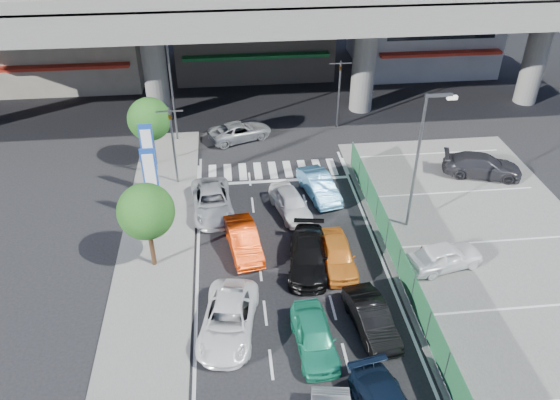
{
  "coord_description": "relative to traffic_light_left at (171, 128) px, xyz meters",
  "views": [
    {
      "loc": [
        -2.85,
        -18.18,
        18.48
      ],
      "look_at": [
        -0.23,
        6.36,
        2.02
      ],
      "focal_mm": 35.0,
      "sensor_mm": 36.0,
      "label": 1
    }
  ],
  "objects": [
    {
      "name": "tree_far",
      "position": [
        -1.6,
        2.5,
        -0.55
      ],
      "size": [
        2.8,
        2.8,
        4.8
      ],
      "color": "#382314",
      "rests_on": "ground"
    },
    {
      "name": "street_lamp_left",
      "position": [
        -0.13,
        6.0,
        0.83
      ],
      "size": [
        1.65,
        0.22,
        8.0
      ],
      "color": "#595B60",
      "rests_on": "ground"
    },
    {
      "name": "parking_lot",
      "position": [
        17.2,
        -10.0,
        -3.91
      ],
      "size": [
        12.0,
        28.0,
        0.06
      ],
      "primitive_type": "cube",
      "color": "#5B5B59",
      "rests_on": "ground"
    },
    {
      "name": "signboard_near",
      "position": [
        -1.0,
        -4.01,
        -0.87
      ],
      "size": [
        0.8,
        0.14,
        4.7
      ],
      "color": "#595B60",
      "rests_on": "ground"
    },
    {
      "name": "signboard_far",
      "position": [
        -1.4,
        -1.01,
        -0.87
      ],
      "size": [
        0.8,
        0.14,
        4.7
      ],
      "color": "#595B60",
      "rests_on": "ground"
    },
    {
      "name": "expressway",
      "position": [
        6.2,
        10.0,
        4.83
      ],
      "size": [
        64.0,
        14.0,
        10.75
      ],
      "color": "#62625E",
      "rests_on": "ground"
    },
    {
      "name": "tree_near",
      "position": [
        -0.8,
        -8.0,
        -0.55
      ],
      "size": [
        2.8,
        2.8,
        4.8
      ],
      "color": "#382314",
      "rests_on": "ground"
    },
    {
      "name": "ground",
      "position": [
        6.2,
        -12.0,
        -3.94
      ],
      "size": [
        120.0,
        120.0,
        0.0
      ],
      "primitive_type": "plane",
      "color": "black",
      "rests_on": "ground"
    },
    {
      "name": "sedan_white_mid_left",
      "position": [
        2.89,
        -12.92,
        -3.25
      ],
      "size": [
        3.1,
        5.28,
        1.38
      ],
      "primitive_type": "imported",
      "rotation": [
        0.0,
        0.0,
        -0.17
      ],
      "color": "white",
      "rests_on": "ground"
    },
    {
      "name": "traffic_light_right",
      "position": [
        11.7,
        7.0,
        0.0
      ],
      "size": [
        1.6,
        1.24,
        5.2
      ],
      "color": "#595B60",
      "rests_on": "ground"
    },
    {
      "name": "hatch_black_mid_right",
      "position": [
        9.23,
        -13.47,
        -3.27
      ],
      "size": [
        1.99,
        4.21,
        1.33
      ],
      "primitive_type": "imported",
      "rotation": [
        0.0,
        0.0,
        0.15
      ],
      "color": "black",
      "rests_on": "ground"
    },
    {
      "name": "building_west",
      "position": [
        -9.8,
        19.97,
        2.56
      ],
      "size": [
        12.0,
        10.9,
        13.0
      ],
      "color": "gray",
      "rests_on": "ground"
    },
    {
      "name": "taxi_orange_right",
      "position": [
        8.57,
        -8.97,
        -3.25
      ],
      "size": [
        1.66,
        4.06,
        1.38
      ],
      "primitive_type": "imported",
      "rotation": [
        0.0,
        0.0,
        0.01
      ],
      "color": "orange",
      "rests_on": "ground"
    },
    {
      "name": "sedan_white_front_mid",
      "position": [
        6.77,
        -3.99,
        -3.25
      ],
      "size": [
        2.55,
        4.32,
        1.38
      ],
      "primitive_type": "imported",
      "rotation": [
        0.0,
        0.0,
        0.24
      ],
      "color": "white",
      "rests_on": "ground"
    },
    {
      "name": "parked_sedan_white",
      "position": [
        13.96,
        -9.73,
        -3.19
      ],
      "size": [
        4.27,
        2.47,
        1.37
      ],
      "primitive_type": "imported",
      "rotation": [
        0.0,
        0.0,
        1.8
      ],
      "color": "white",
      "rests_on": "parking_lot"
    },
    {
      "name": "kei_truck_front_right",
      "position": [
        8.72,
        -2.36,
        -3.25
      ],
      "size": [
        2.34,
        4.41,
        1.38
      ],
      "primitive_type": "imported",
      "rotation": [
        0.0,
        0.0,
        0.22
      ],
      "color": "#4D8FBE",
      "rests_on": "ground"
    },
    {
      "name": "sedan_black_mid",
      "position": [
        7.07,
        -8.88,
        -3.25
      ],
      "size": [
        2.67,
        5.0,
        1.38
      ],
      "primitive_type": "imported",
      "rotation": [
        0.0,
        0.0,
        -0.16
      ],
      "color": "black",
      "rests_on": "ground"
    },
    {
      "name": "traffic_light_left",
      "position": [
        0.0,
        0.0,
        0.0
      ],
      "size": [
        1.6,
        1.24,
        5.2
      ],
      "color": "#595B60",
      "rests_on": "ground"
    },
    {
      "name": "wagon_silver_front_left",
      "position": [
        2.21,
        -3.39,
        -3.25
      ],
      "size": [
        2.63,
        5.07,
        1.36
      ],
      "primitive_type": "imported",
      "rotation": [
        0.0,
        0.0,
        0.08
      ],
      "color": "#A7A9AE",
      "rests_on": "ground"
    },
    {
      "name": "building_east",
      "position": [
        22.2,
        19.97,
        2.06
      ],
      "size": [
        12.0,
        10.9,
        12.0
      ],
      "color": "gray",
      "rests_on": "ground"
    },
    {
      "name": "sidewalk_left",
      "position": [
        -0.8,
        -8.0,
        -3.88
      ],
      "size": [
        4.0,
        30.0,
        0.12
      ],
      "primitive_type": "cube",
      "color": "#5B5B59",
      "rests_on": "ground"
    },
    {
      "name": "taxi_orange_left",
      "position": [
        3.85,
        -7.25,
        -3.25
      ],
      "size": [
        2.09,
        4.36,
        1.38
      ],
      "primitive_type": "imported",
      "rotation": [
        0.0,
        0.0,
        0.16
      ],
      "color": "red",
      "rests_on": "ground"
    },
    {
      "name": "street_lamp_right",
      "position": [
        13.37,
        -6.0,
        0.83
      ],
      "size": [
        1.65,
        0.22,
        8.0
      ],
      "color": "#595B60",
      "rests_on": "ground"
    },
    {
      "name": "fence_run",
      "position": [
        11.5,
        -11.0,
        -3.04
      ],
      "size": [
        0.16,
        22.0,
        1.8
      ],
      "primitive_type": null,
      "color": "#1E5934",
      "rests_on": "ground"
    },
    {
      "name": "taxi_teal_mid",
      "position": [
        6.54,
        -14.28,
        -3.25
      ],
      "size": [
        1.87,
        4.14,
        1.38
      ],
      "primitive_type": "imported",
      "rotation": [
        0.0,
        0.0,
        0.06
      ],
      "color": "#1F8D6A",
      "rests_on": "ground"
    },
    {
      "name": "crossing_wagon_silver",
      "position": [
        4.25,
        5.74,
        -3.29
      ],
      "size": [
        5.08,
        3.62,
        1.28
      ],
      "primitive_type": "imported",
      "rotation": [
        0.0,
        0.0,
        1.93
      ],
      "color": "#A6A8AD",
      "rests_on": "ground"
    },
    {
      "name": "parked_sedan_dgrey",
      "position": [
        19.63,
        -1.17,
        -3.16
      ],
      "size": [
        5.33,
        3.38,
        1.44
      ],
      "primitive_type": "imported",
      "rotation": [
        0.0,
        0.0,
        1.27
      ],
      "color": "#2C2B30",
      "rests_on": "parking_lot"
    },
    {
      "name": "traffic_cone",
      "position": [
        13.08,
        -8.81,
        -3.5
      ],
      "size": [
        0.4,
        0.4,
        0.74
      ],
      "primitive_type": "cone",
      "rotation": [
        0.0,
        0.0,
        -0.04
      ],
      "color": "#FC300E",
      "rests_on": "parking_lot"
    }
  ]
}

